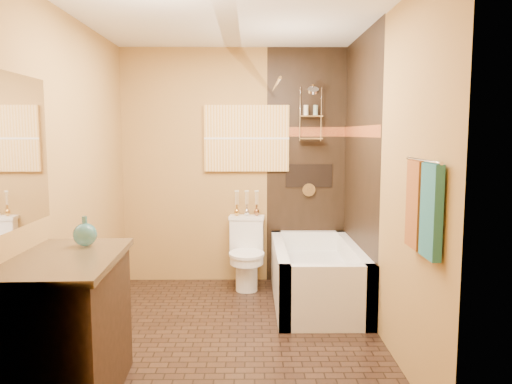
{
  "coord_description": "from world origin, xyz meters",
  "views": [
    {
      "loc": [
        0.18,
        -3.85,
        1.6
      ],
      "look_at": [
        0.22,
        0.4,
        1.1
      ],
      "focal_mm": 35.0,
      "sensor_mm": 36.0,
      "label": 1
    }
  ],
  "objects_px": {
    "toilet": "(247,253)",
    "sunset_painting": "(247,138)",
    "vanity": "(65,329)",
    "bathtub": "(316,280)"
  },
  "relations": [
    {
      "from": "sunset_painting",
      "to": "vanity",
      "type": "xyz_separation_m",
      "value": [
        -1.06,
        -2.48,
        -1.1
      ]
    },
    {
      "from": "toilet",
      "to": "vanity",
      "type": "bearing_deg",
      "value": -110.87
    },
    {
      "from": "sunset_painting",
      "to": "toilet",
      "type": "xyz_separation_m",
      "value": [
        0.0,
        -0.25,
        -1.18
      ]
    },
    {
      "from": "bathtub",
      "to": "toilet",
      "type": "relative_size",
      "value": 2.05
    },
    {
      "from": "sunset_painting",
      "to": "bathtub",
      "type": "relative_size",
      "value": 0.6
    },
    {
      "from": "toilet",
      "to": "sunset_painting",
      "type": "bearing_deg",
      "value": 94.53
    },
    {
      "from": "vanity",
      "to": "sunset_painting",
      "type": "bearing_deg",
      "value": 64.53
    },
    {
      "from": "sunset_painting",
      "to": "vanity",
      "type": "distance_m",
      "value": 2.91
    },
    {
      "from": "bathtub",
      "to": "sunset_painting",
      "type": "bearing_deg",
      "value": 132.65
    },
    {
      "from": "sunset_painting",
      "to": "toilet",
      "type": "distance_m",
      "value": 1.21
    }
  ]
}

